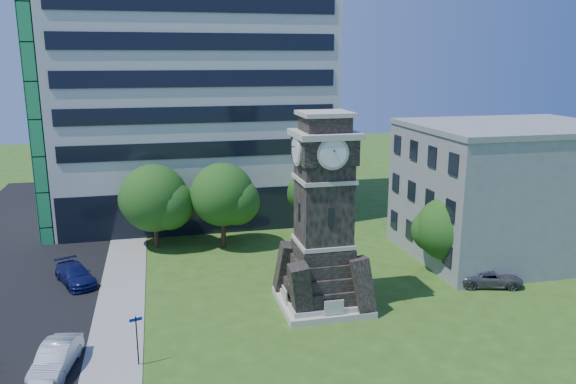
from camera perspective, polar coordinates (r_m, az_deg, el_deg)
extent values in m
plane|color=#315418|center=(34.05, -0.51, -13.20)|extent=(160.00, 160.00, 0.00)
cube|color=gray|center=(37.99, -16.64, -10.81)|extent=(3.00, 70.00, 0.06)
cube|color=beige|center=(36.40, 3.48, -11.04)|extent=(5.40, 5.40, 0.40)
cube|color=beige|center=(36.26, 3.48, -10.54)|extent=(4.80, 4.80, 0.30)
cube|color=black|center=(34.10, 3.64, -0.27)|extent=(3.00, 3.00, 6.40)
cube|color=beige|center=(34.94, 3.57, -5.06)|extent=(3.25, 3.25, 0.25)
cube|color=beige|center=(33.88, 3.67, 1.37)|extent=(3.25, 3.25, 0.25)
cube|color=black|center=(32.96, 4.38, -2.57)|extent=(0.35, 0.08, 1.10)
cube|color=black|center=(33.55, 3.71, 4.38)|extent=(3.30, 3.30, 1.60)
cube|color=beige|center=(33.42, 3.74, 5.90)|extent=(3.70, 3.70, 0.35)
cylinder|color=white|center=(31.89, 4.64, 3.89)|extent=(1.56, 0.06, 1.56)
cylinder|color=white|center=(33.08, 0.77, 4.28)|extent=(0.06, 1.56, 1.56)
cube|color=black|center=(33.35, 3.75, 6.92)|extent=(2.60, 2.60, 0.90)
cube|color=beige|center=(33.29, 3.77, 7.95)|extent=(3.00, 3.00, 0.25)
cube|color=silver|center=(55.82, -9.68, 11.96)|extent=(25.00, 15.00, 28.00)
cube|color=black|center=(50.40, -8.60, -1.97)|extent=(24.50, 0.80, 4.00)
cube|color=gray|center=(47.31, 21.49, -0.04)|extent=(15.00, 12.00, 10.00)
cube|color=gray|center=(46.46, 22.04, 6.20)|extent=(15.20, 12.20, 0.40)
imported|color=#B3B6BB|center=(31.38, -22.51, -15.32)|extent=(2.22, 4.47, 1.41)
imported|color=#12184F|center=(41.99, -20.81, -7.84)|extent=(3.53, 4.92, 1.32)
imported|color=#4F4F54|center=(41.38, 19.83, -8.15)|extent=(4.72, 3.09, 1.21)
cube|color=black|center=(35.08, 0.36, -11.70)|extent=(0.06, 0.47, 0.74)
cube|color=black|center=(35.50, 3.23, -11.40)|extent=(0.06, 0.47, 0.74)
cube|color=#311D10|center=(35.24, 1.81, -11.39)|extent=(1.90, 0.51, 0.04)
cube|color=#311D10|center=(35.32, 1.71, -10.80)|extent=(1.90, 0.04, 0.42)
cylinder|color=black|center=(30.28, -15.07, -14.42)|extent=(0.06, 0.06, 2.70)
cube|color=#0C1489|center=(29.75, -15.21, -12.39)|extent=(0.65, 0.04, 0.16)
cylinder|color=#332114|center=(47.57, -13.26, -4.10)|extent=(0.36, 0.36, 2.45)
sphere|color=#1E5619|center=(46.77, -13.46, -0.59)|extent=(5.51, 5.51, 5.51)
sphere|color=#1E5619|center=(46.35, -12.07, -1.25)|extent=(4.13, 4.13, 4.13)
sphere|color=#1E5619|center=(47.52, -14.61, -0.77)|extent=(3.86, 3.86, 3.86)
cylinder|color=#332114|center=(46.75, -6.58, -4.03)|extent=(0.40, 0.40, 2.60)
sphere|color=#2F591A|center=(45.90, -6.68, -0.25)|extent=(5.19, 5.19, 5.19)
sphere|color=#2F591A|center=(45.64, -5.29, -0.94)|extent=(3.89, 3.89, 3.89)
sphere|color=#2F591A|center=(46.50, -7.88, -0.47)|extent=(3.63, 3.63, 3.63)
cylinder|color=#332114|center=(52.77, 1.56, -2.30)|extent=(0.32, 0.32, 1.92)
sphere|color=#34631D|center=(52.18, 1.58, 0.18)|extent=(4.13, 4.13, 4.13)
sphere|color=#34631D|center=(52.10, 2.57, -0.27)|extent=(3.10, 3.10, 3.10)
sphere|color=#34631D|center=(52.55, 0.67, 0.04)|extent=(2.89, 2.89, 2.89)
cylinder|color=#332114|center=(42.51, 15.71, -6.72)|extent=(0.32, 0.32, 1.97)
sphere|color=#285C1B|center=(41.77, 15.92, -3.62)|extent=(4.57, 4.57, 4.57)
sphere|color=#285C1B|center=(41.95, 17.28, -4.18)|extent=(3.43, 3.43, 3.43)
sphere|color=#285C1B|center=(41.94, 14.56, -3.77)|extent=(3.20, 3.20, 3.20)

